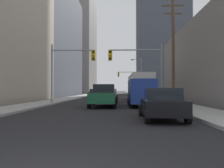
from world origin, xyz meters
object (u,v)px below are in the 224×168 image
(pickup_truck_green, at_px, (104,96))
(sedan_white, at_px, (111,94))
(cargo_van_blue, at_px, (141,91))
(sedan_maroon, at_px, (95,93))
(sedan_red, at_px, (108,96))
(traffic_signal_near_left, at_px, (71,63))
(traffic_signal_far_right, at_px, (129,78))
(sedan_black, at_px, (162,104))
(traffic_signal_near_right, at_px, (138,63))
(city_bus, at_px, (139,86))

(pickup_truck_green, distance_m, sedan_white, 15.79)
(cargo_van_blue, height_order, sedan_maroon, cargo_van_blue)
(sedan_red, xyz_separation_m, sedan_maroon, (-3.30, 16.82, 0.00))
(sedan_maroon, bearing_deg, traffic_signal_near_left, -91.22)
(sedan_red, distance_m, traffic_signal_far_right, 27.85)
(pickup_truck_green, distance_m, sedan_red, 5.51)
(sedan_red, bearing_deg, sedan_maroon, 101.09)
(pickup_truck_green, relative_size, cargo_van_blue, 1.04)
(sedan_maroon, height_order, traffic_signal_far_right, traffic_signal_far_right)
(sedan_black, relative_size, sedan_red, 1.01)
(traffic_signal_near_right, bearing_deg, traffic_signal_near_left, -180.00)
(cargo_van_blue, height_order, sedan_black, cargo_van_blue)
(traffic_signal_near_left, bearing_deg, city_bus, 47.59)
(pickup_truck_green, distance_m, traffic_signal_near_right, 5.70)
(sedan_maroon, bearing_deg, traffic_signal_far_right, 57.87)
(city_bus, xyz_separation_m, sedan_red, (-3.92, -6.34, -1.16))
(cargo_van_blue, relative_size, sedan_black, 1.22)
(city_bus, bearing_deg, sedan_red, -121.74)
(traffic_signal_far_right, bearing_deg, sedan_white, -101.24)
(cargo_van_blue, relative_size, sedan_red, 1.24)
(sedan_red, relative_size, traffic_signal_near_right, 0.70)
(sedan_white, height_order, traffic_signal_far_right, traffic_signal_far_right)
(sedan_black, xyz_separation_m, sedan_red, (-3.19, 13.67, 0.00))
(traffic_signal_near_left, relative_size, traffic_signal_near_right, 1.00)
(traffic_signal_near_left, bearing_deg, traffic_signal_far_right, 76.49)
(sedan_red, bearing_deg, traffic_signal_near_right, -33.59)
(pickup_truck_green, bearing_deg, cargo_van_blue, 2.17)
(pickup_truck_green, xyz_separation_m, sedan_red, (0.17, 5.51, -0.16))
(sedan_maroon, distance_m, traffic_signal_far_right, 12.98)
(cargo_van_blue, distance_m, sedan_maroon, 23.09)
(sedan_white, relative_size, traffic_signal_near_left, 0.70)
(cargo_van_blue, bearing_deg, traffic_signal_near_right, 89.79)
(sedan_maroon, xyz_separation_m, traffic_signal_far_right, (6.67, 10.63, 3.31))
(sedan_red, distance_m, sedan_white, 10.28)
(cargo_van_blue, relative_size, traffic_signal_far_right, 0.87)
(traffic_signal_near_left, bearing_deg, sedan_red, 28.41)
(cargo_van_blue, distance_m, sedan_red, 6.19)
(traffic_signal_near_right, bearing_deg, cargo_van_blue, -90.21)
(pickup_truck_green, distance_m, sedan_black, 8.83)
(pickup_truck_green, xyz_separation_m, cargo_van_blue, (3.17, 0.12, 0.35))
(city_bus, height_order, traffic_signal_near_left, traffic_signal_near_left)
(city_bus, relative_size, sedan_red, 2.74)
(sedan_black, distance_m, sedan_maroon, 31.17)
(cargo_van_blue, distance_m, traffic_signal_near_right, 4.41)
(pickup_truck_green, height_order, traffic_signal_near_right, traffic_signal_near_right)
(pickup_truck_green, xyz_separation_m, sedan_white, (0.13, 15.78, -0.16))
(sedan_maroon, distance_m, traffic_signal_near_left, 19.11)
(sedan_red, height_order, sedan_maroon, same)
(pickup_truck_green, height_order, sedan_black, pickup_truck_green)
(cargo_van_blue, bearing_deg, city_bus, 85.50)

